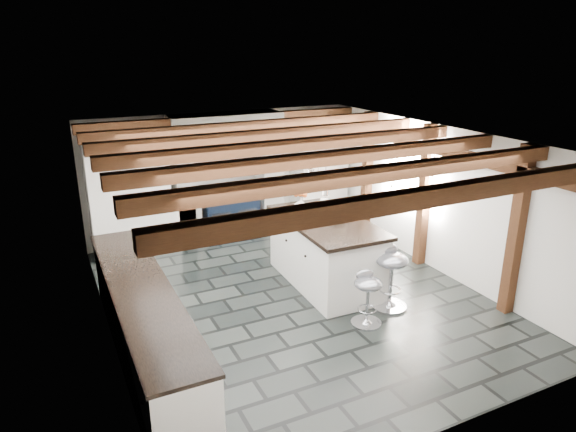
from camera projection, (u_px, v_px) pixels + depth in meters
name	position (u px, v px, depth m)	size (l,w,h in m)	color
ground	(294.00, 297.00, 7.37)	(6.00, 6.00, 0.00)	black
room_shell	(218.00, 206.00, 7.98)	(6.00, 6.03, 6.00)	white
range_cooker	(229.00, 214.00, 9.49)	(1.00, 0.63, 0.99)	black
kitchen_island	(325.00, 251.00, 7.66)	(1.13, 2.08, 1.35)	white
bar_stool_near	(391.00, 270.00, 6.93)	(0.49, 0.49, 0.90)	silver
bar_stool_far	(368.00, 292.00, 6.54)	(0.41, 0.41, 0.74)	silver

